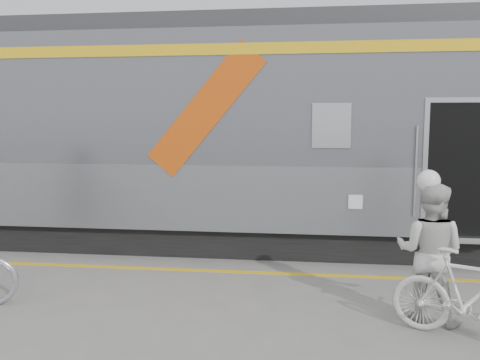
# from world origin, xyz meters

# --- Properties ---
(ground) EXTENTS (90.00, 90.00, 0.00)m
(ground) POSITION_xyz_m (0.00, 0.00, 0.00)
(ground) COLOR slate
(ground) RESTS_ON ground
(train) EXTENTS (24.00, 3.17, 4.10)m
(train) POSITION_xyz_m (1.85, 4.19, 2.05)
(train) COLOR black
(train) RESTS_ON ground
(safety_strip) EXTENTS (24.00, 0.12, 0.01)m
(safety_strip) POSITION_xyz_m (0.00, 2.15, 0.00)
(safety_strip) COLOR gold
(safety_strip) RESTS_ON ground
(woman) EXTENTS (0.97, 0.89, 1.62)m
(woman) POSITION_xyz_m (3.10, 0.58, 0.81)
(woman) COLOR silver
(woman) RESTS_ON ground
(bicycle_right) EXTENTS (1.68, 1.10, 0.98)m
(bicycle_right) POSITION_xyz_m (3.40, 0.03, 0.49)
(bicycle_right) COLOR beige
(bicycle_right) RESTS_ON ground
(helmet_woman) EXTENTS (0.26, 0.26, 0.26)m
(helmet_woman) POSITION_xyz_m (3.10, 0.58, 1.75)
(helmet_woman) COLOR white
(helmet_woman) RESTS_ON woman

